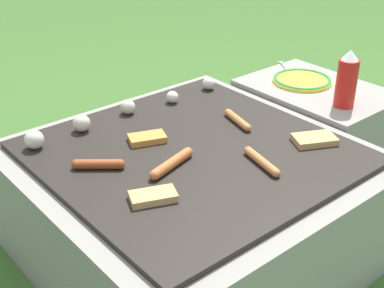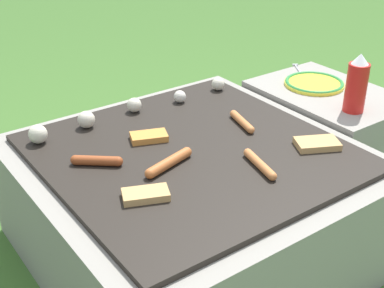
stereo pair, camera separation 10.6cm
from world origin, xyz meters
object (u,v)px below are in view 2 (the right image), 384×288
object	(u,v)px
fork_utensil	(300,72)
sausage_front_center	(260,164)
plate_colorful	(314,83)
condiment_bottle	(357,84)

from	to	relation	value
fork_utensil	sausage_front_center	bearing A→B (deg)	-144.04
fork_utensil	plate_colorful	bearing A→B (deg)	-113.37
condiment_bottle	fork_utensil	xyz separation A→B (m)	(0.12, 0.37, -0.09)
sausage_front_center	fork_utensil	distance (m)	0.80
sausage_front_center	condiment_bottle	distance (m)	0.54
fork_utensil	condiment_bottle	bearing A→B (deg)	-108.42
condiment_bottle	sausage_front_center	bearing A→B (deg)	-169.13
plate_colorful	condiment_bottle	bearing A→B (deg)	-105.68
sausage_front_center	condiment_bottle	world-z (taller)	condiment_bottle
plate_colorful	fork_utensil	bearing A→B (deg)	66.63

